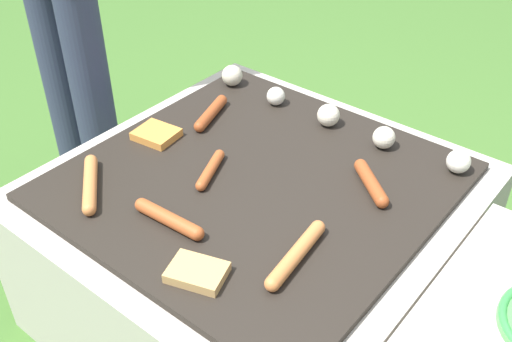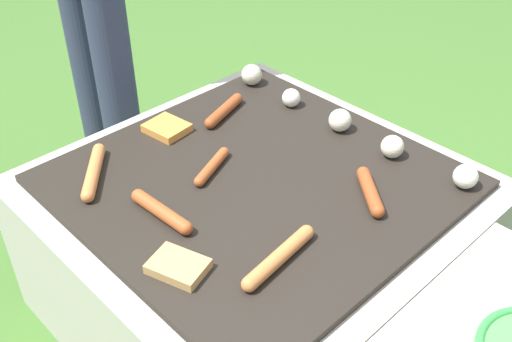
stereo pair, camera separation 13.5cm
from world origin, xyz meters
name	(u,v)px [view 2 (the right image)]	position (x,y,z in m)	size (l,w,h in m)	color
ground_plane	(256,305)	(0.00, 0.00, 0.00)	(14.00, 14.00, 0.00)	#3D6628
grill	(256,248)	(0.00, 0.00, 0.21)	(0.89, 0.89, 0.43)	#B2AA9E
sausage_back_left	(161,211)	(-0.04, -0.24, 0.44)	(0.18, 0.04, 0.03)	#A34C23
sausage_front_left	(224,111)	(-0.26, 0.13, 0.44)	(0.07, 0.17, 0.03)	#93421E
sausage_back_center	(279,257)	(0.22, -0.16, 0.44)	(0.05, 0.21, 0.03)	#C6753D
sausage_mid_right	(94,172)	(-0.26, -0.26, 0.44)	(0.17, 0.14, 0.03)	#C6753D
sausage_front_right	(370,191)	(0.22, 0.13, 0.44)	(0.13, 0.11, 0.03)	#93421E
sausage_front_center	(212,166)	(-0.09, -0.05, 0.44)	(0.07, 0.14, 0.02)	#A34C23
bread_slice_right	(178,266)	(0.11, -0.31, 0.44)	(0.12, 0.11, 0.02)	tan
bread_slice_left	(167,128)	(-0.30, -0.02, 0.44)	(0.11, 0.10, 0.02)	#D18438
mushroom_row	(339,119)	(-0.01, 0.30, 0.46)	(0.74, 0.07, 0.06)	beige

